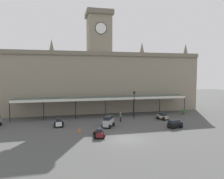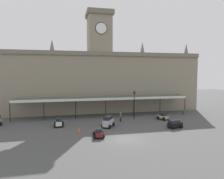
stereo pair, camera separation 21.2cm
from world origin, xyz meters
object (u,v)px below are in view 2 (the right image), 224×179
(victorian_lamppost, at_px, (134,102))
(traffic_cone, at_px, (79,130))
(car_white_estate, at_px, (59,123))
(car_black_estate, at_px, (175,124))
(car_maroon_sedan, at_px, (99,133))
(pedestrian_beside_cars, at_px, (121,116))
(planter_forecourt_centre, at_px, (184,112))
(car_silver_van, at_px, (108,122))
(car_beige_sedan, at_px, (163,117))

(victorian_lamppost, xyz_separation_m, traffic_cone, (-10.31, -6.34, -2.84))
(car_white_estate, xyz_separation_m, traffic_cone, (2.90, -3.94, -0.22))
(traffic_cone, bearing_deg, car_black_estate, -4.11)
(car_maroon_sedan, height_order, pedestrian_beside_cars, pedestrian_beside_cars)
(victorian_lamppost, xyz_separation_m, planter_forecourt_centre, (11.09, 1.81, -2.69))
(car_silver_van, bearing_deg, pedestrian_beside_cars, 48.48)
(traffic_cone, bearing_deg, car_beige_sedan, 17.10)
(car_silver_van, height_order, car_beige_sedan, car_silver_van)
(car_silver_van, distance_m, pedestrian_beside_cars, 4.28)
(car_maroon_sedan, bearing_deg, car_beige_sedan, 30.96)
(car_black_estate, distance_m, pedestrian_beside_cars, 9.11)
(car_maroon_sedan, distance_m, victorian_lamppost, 12.64)
(car_maroon_sedan, xyz_separation_m, car_black_estate, (12.01, 2.02, 0.06))
(car_maroon_sedan, bearing_deg, victorian_lamppost, 49.45)
(car_beige_sedan, relative_size, pedestrian_beside_cars, 1.34)
(car_black_estate, bearing_deg, planter_forecourt_centre, 52.23)
(car_maroon_sedan, distance_m, car_beige_sedan, 14.95)
(car_beige_sedan, bearing_deg, traffic_cone, -162.90)
(pedestrian_beside_cars, bearing_deg, planter_forecourt_centre, 13.11)
(car_white_estate, bearing_deg, car_beige_sedan, 2.24)
(car_maroon_sedan, distance_m, car_black_estate, 12.18)
(car_white_estate, bearing_deg, car_black_estate, -16.12)
(pedestrian_beside_cars, xyz_separation_m, traffic_cone, (-7.36, -4.88, -0.56))
(car_white_estate, relative_size, car_maroon_sedan, 1.07)
(car_white_estate, xyz_separation_m, car_black_estate, (17.19, -4.97, 0.00))
(car_black_estate, height_order, car_beige_sedan, car_black_estate)
(car_maroon_sedan, height_order, traffic_cone, car_maroon_sedan)
(car_black_estate, bearing_deg, car_beige_sedan, 81.91)
(traffic_cone, xyz_separation_m, planter_forecourt_centre, (21.40, 8.15, 0.14))
(car_white_estate, height_order, car_silver_van, car_silver_van)
(car_maroon_sedan, bearing_deg, pedestrian_beside_cars, 57.32)
(car_white_estate, distance_m, traffic_cone, 4.90)
(pedestrian_beside_cars, bearing_deg, car_silver_van, -131.52)
(car_black_estate, distance_m, planter_forecourt_centre, 11.61)
(car_silver_van, relative_size, planter_forecourt_centre, 2.69)
(car_maroon_sedan, height_order, victorian_lamppost, victorian_lamppost)
(car_white_estate, relative_size, car_beige_sedan, 1.01)
(car_maroon_sedan, bearing_deg, planter_forecourt_centre, 30.34)
(victorian_lamppost, bearing_deg, car_maroon_sedan, -130.55)
(car_beige_sedan, relative_size, victorian_lamppost, 0.43)
(car_silver_van, distance_m, car_black_estate, 10.13)
(car_maroon_sedan, relative_size, car_silver_van, 0.81)
(car_silver_van, relative_size, victorian_lamppost, 0.50)
(car_white_estate, relative_size, victorian_lamppost, 0.44)
(pedestrian_beside_cars, height_order, victorian_lamppost, victorian_lamppost)
(car_maroon_sedan, relative_size, pedestrian_beside_cars, 1.26)
(victorian_lamppost, bearing_deg, planter_forecourt_centre, 9.25)
(car_beige_sedan, height_order, traffic_cone, car_beige_sedan)
(car_beige_sedan, bearing_deg, car_silver_van, -164.33)
(car_black_estate, relative_size, victorian_lamppost, 0.46)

